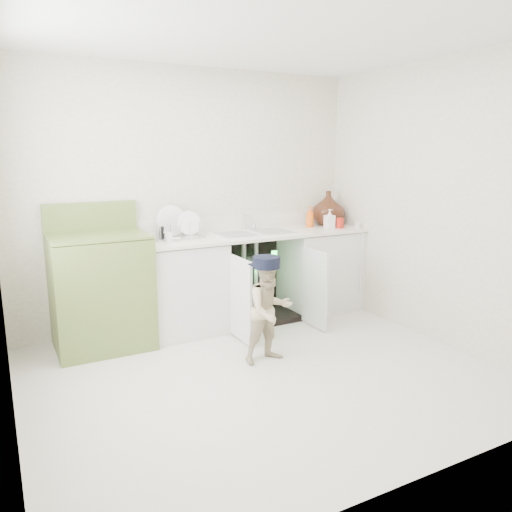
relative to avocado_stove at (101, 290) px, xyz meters
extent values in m
plane|color=beige|center=(0.98, -1.18, -0.52)|extent=(3.50, 3.50, 0.00)
cube|color=silver|center=(0.98, 0.32, 0.73)|extent=(3.50, 2.50, 0.02)
cube|color=silver|center=(0.98, -2.68, 0.73)|extent=(3.50, 2.50, 0.02)
cube|color=silver|center=(2.73, -1.18, 0.73)|extent=(2.50, 3.00, 0.02)
plane|color=white|center=(0.98, -1.18, 1.98)|extent=(3.50, 3.50, 0.00)
cube|color=white|center=(0.73, 0.02, -0.09)|extent=(0.80, 0.60, 0.86)
cube|color=white|center=(2.33, 0.02, -0.09)|extent=(0.80, 0.60, 0.86)
cube|color=black|center=(1.53, 0.29, -0.09)|extent=(0.80, 0.06, 0.86)
cube|color=black|center=(1.53, 0.02, -0.49)|extent=(0.80, 0.60, 0.06)
cylinder|color=gray|center=(1.46, 0.12, -0.07)|extent=(0.05, 0.05, 0.70)
cylinder|color=gray|center=(1.60, 0.12, -0.07)|extent=(0.05, 0.05, 0.70)
cylinder|color=gray|center=(1.53, 0.07, 0.10)|extent=(0.07, 0.18, 0.07)
cube|color=white|center=(1.13, -0.48, -0.12)|extent=(0.03, 0.40, 0.76)
cube|color=white|center=(1.93, -0.48, -0.12)|extent=(0.02, 0.40, 0.76)
cube|color=white|center=(1.53, 0.02, 0.37)|extent=(2.44, 0.64, 0.03)
cube|color=white|center=(1.53, 0.31, 0.46)|extent=(2.44, 0.02, 0.15)
cube|color=white|center=(1.53, 0.02, 0.38)|extent=(0.85, 0.55, 0.02)
cube|color=gray|center=(1.32, 0.02, 0.39)|extent=(0.34, 0.40, 0.01)
cube|color=gray|center=(1.73, 0.02, 0.39)|extent=(0.34, 0.40, 0.01)
cylinder|color=silver|center=(1.53, 0.24, 0.47)|extent=(0.03, 0.03, 0.17)
cylinder|color=silver|center=(1.53, 0.18, 0.55)|extent=(0.02, 0.14, 0.02)
cylinder|color=silver|center=(1.64, 0.24, 0.42)|extent=(0.04, 0.04, 0.06)
cylinder|color=white|center=(2.66, -0.29, 0.03)|extent=(0.01, 0.01, 0.70)
cube|color=white|center=(2.66, -0.20, 0.41)|extent=(0.04, 0.02, 0.06)
cube|color=silver|center=(0.76, 0.14, 0.39)|extent=(0.47, 0.31, 0.02)
cylinder|color=silver|center=(0.71, 0.16, 0.48)|extent=(0.29, 0.11, 0.28)
cylinder|color=white|center=(0.88, 0.14, 0.47)|extent=(0.23, 0.06, 0.23)
cylinder|color=silver|center=(0.57, 0.04, 0.47)|extent=(0.01, 0.01, 0.14)
cylinder|color=silver|center=(0.66, 0.04, 0.47)|extent=(0.01, 0.01, 0.14)
cylinder|color=silver|center=(0.76, 0.04, 0.47)|extent=(0.01, 0.01, 0.14)
cylinder|color=silver|center=(0.85, 0.04, 0.47)|extent=(0.01, 0.01, 0.14)
cylinder|color=silver|center=(0.95, 0.04, 0.47)|extent=(0.01, 0.01, 0.14)
imported|color=#4B2415|center=(2.53, 0.16, 0.57)|extent=(0.36, 0.36, 0.38)
imported|color=#FF5C0D|center=(2.26, 0.12, 0.50)|extent=(0.09, 0.09, 0.23)
imported|color=white|center=(2.41, -0.04, 0.48)|extent=(0.09, 0.09, 0.20)
cylinder|color=#B61C0F|center=(2.50, -0.10, 0.44)|extent=(0.08, 0.08, 0.11)
cylinder|color=#B52B0F|center=(0.36, 0.10, 0.43)|extent=(0.05, 0.05, 0.10)
cylinder|color=#C6B891|center=(0.48, 0.02, 0.42)|extent=(0.06, 0.06, 0.08)
cylinder|color=black|center=(0.61, 0.14, 0.44)|extent=(0.04, 0.04, 0.12)
cube|color=silver|center=(0.61, -0.08, 0.43)|extent=(0.05, 0.05, 0.09)
cube|color=olive|center=(0.00, -0.01, -0.03)|extent=(0.81, 0.65, 0.98)
cube|color=olive|center=(0.00, -0.01, 0.48)|extent=(0.81, 0.65, 0.02)
cube|color=olive|center=(0.00, 0.28, 0.61)|extent=(0.81, 0.06, 0.26)
cylinder|color=black|center=(-0.20, -0.17, 0.47)|extent=(0.18, 0.18, 0.02)
cylinder|color=silver|center=(-0.20, -0.17, 0.48)|extent=(0.21, 0.21, 0.01)
cylinder|color=black|center=(-0.20, 0.15, 0.47)|extent=(0.18, 0.18, 0.02)
cylinder|color=silver|center=(-0.20, 0.15, 0.48)|extent=(0.21, 0.21, 0.01)
cylinder|color=black|center=(0.20, -0.17, 0.47)|extent=(0.18, 0.18, 0.02)
cylinder|color=silver|center=(0.20, -0.17, 0.48)|extent=(0.21, 0.21, 0.01)
cylinder|color=black|center=(0.20, 0.15, 0.47)|extent=(0.18, 0.18, 0.02)
cylinder|color=silver|center=(0.20, 0.15, 0.48)|extent=(0.21, 0.21, 0.01)
imported|color=beige|center=(1.15, -0.97, -0.09)|extent=(0.44, 0.35, 0.87)
cylinder|color=black|center=(1.15, -0.97, 0.32)|extent=(0.23, 0.23, 0.09)
cube|color=black|center=(1.14, -0.87, 0.28)|extent=(0.17, 0.10, 0.01)
cube|color=black|center=(1.56, -0.32, 0.20)|extent=(0.07, 0.01, 0.14)
cube|color=#26F23F|center=(1.56, -0.33, 0.20)|extent=(0.06, 0.00, 0.12)
camera|label=1|loc=(-0.77, -4.35, 1.18)|focal=35.00mm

